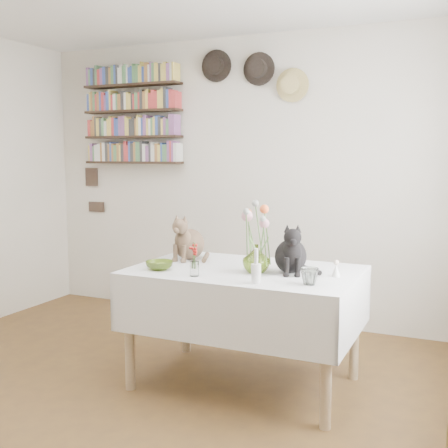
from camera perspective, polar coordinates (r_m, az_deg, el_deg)
The scene contains 14 objects.
room at distance 3.05m, azimuth -14.16°, elevation 2.63°, with size 4.08×4.58×2.58m.
dining_table at distance 3.60m, azimuth 2.13°, elevation -7.51°, with size 1.41×0.91×0.76m.
tabby_cat at distance 3.88m, azimuth -3.52°, elevation -1.22°, with size 0.21×0.27×0.32m, color brown, non-canonical shape.
black_cat at distance 3.45m, azimuth 6.80°, elevation -2.34°, with size 0.21×0.27×0.31m, color black, non-canonical shape.
flower_vase at distance 3.44m, azimuth 3.29°, elevation -3.53°, with size 0.17×0.17×0.17m, color #A3C14C.
green_bowl at distance 3.56m, azimuth -6.59°, elevation -4.19°, with size 0.17×0.17×0.05m, color #A3C14C.
drinking_glass at distance 3.16m, azimuth 8.67°, elevation -5.28°, with size 0.10×0.10×0.10m, color white.
candlestick at distance 3.16m, azimuth 3.27°, elevation -4.86°, with size 0.06×0.06×0.20m.
berry_jar at distance 3.34m, azimuth -3.03°, elevation -3.63°, with size 0.06×0.06×0.22m.
porcelain_figurine at distance 3.39m, azimuth 11.32°, elevation -4.55°, with size 0.05×0.05×0.10m.
flower_bouquet at distance 3.41m, azimuth 3.39°, elevation 0.67°, with size 0.17×0.13×0.39m.
bookshelf_unit at distance 5.46m, azimuth -9.26°, elevation 10.84°, with size 1.00×0.16×0.91m.
wall_hats at distance 4.95m, azimuth 3.10°, elevation 15.09°, with size 0.98×0.09×0.48m.
wall_art_plaques at distance 5.82m, azimuth -13.10°, elevation 3.44°, with size 0.21×0.02×0.44m.
Camera 1 is at (1.89, -2.39, 1.48)m, focal length 45.00 mm.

